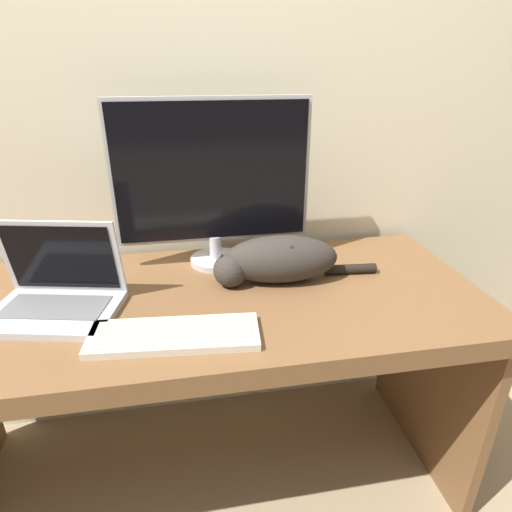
% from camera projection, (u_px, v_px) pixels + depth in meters
% --- Properties ---
extents(wall_back, '(6.40, 0.06, 2.60)m').
position_uv_depth(wall_back, '(182.00, 90.00, 1.41)').
color(wall_back, beige).
rests_on(wall_back, ground_plane).
extents(desk, '(1.71, 0.71, 0.75)m').
position_uv_depth(desk, '(201.00, 338.00, 1.32)').
color(desk, brown).
rests_on(desk, ground_plane).
extents(monitor, '(0.63, 0.17, 0.54)m').
position_uv_depth(monitor, '(212.00, 180.00, 1.36)').
color(monitor, '#B2B2B7').
rests_on(monitor, desk).
extents(laptop, '(0.38, 0.30, 0.25)m').
position_uv_depth(laptop, '(56.00, 295.00, 1.17)').
color(laptop, '#B7B7BC').
rests_on(laptop, desk).
extents(external_keyboard, '(0.43, 0.18, 0.02)m').
position_uv_depth(external_keyboard, '(174.00, 335.00, 1.07)').
color(external_keyboard, beige).
rests_on(external_keyboard, desk).
extents(cat, '(0.53, 0.17, 0.15)m').
position_uv_depth(cat, '(277.00, 259.00, 1.32)').
color(cat, '#332D28').
rests_on(cat, desk).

